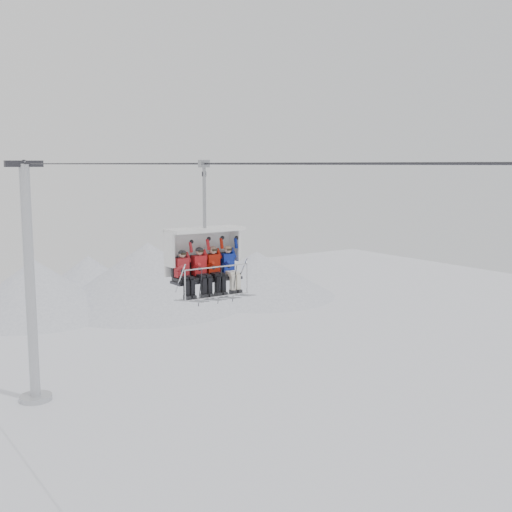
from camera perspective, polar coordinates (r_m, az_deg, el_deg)
lift_tower_right at (r=37.76m, az=-19.38°, el=-3.76°), size 2.00×1.80×13.48m
haul_cable at (r=16.73m, az=0.00°, el=8.21°), size 0.06×50.00×0.06m
chairlift_carrier at (r=19.28m, az=-4.74°, el=0.31°), size 2.31×1.17×3.98m
skier_far_left at (r=18.69m, az=-6.43°, el=-1.45°), size 0.38×1.69×1.52m
skier_center_left at (r=18.97m, az=-4.92°, el=-1.24°), size 0.40×1.69×1.58m
skier_center_right at (r=19.20m, az=-3.70°, el=-1.11°), size 0.40×1.69×1.58m
skier_far_right at (r=19.47m, az=-2.37°, el=-1.01°), size 0.38×1.69×1.54m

